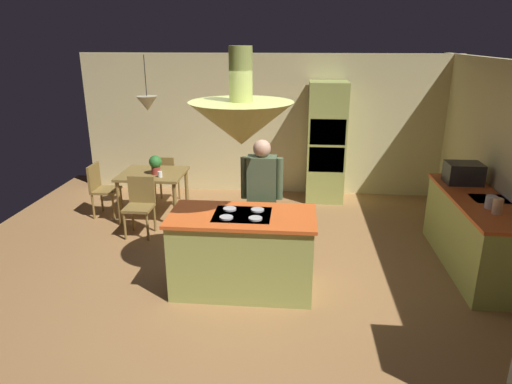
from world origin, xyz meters
The scene contains 17 objects.
ground centered at (0.00, 0.00, 0.00)m, with size 8.16×8.16×0.00m, color #9E7042.
wall_back centered at (0.00, 3.45, 1.27)m, with size 6.80×0.10×2.55m, color beige.
kitchen_island centered at (0.00, -0.20, 0.47)m, with size 1.65×0.84×0.96m.
counter_run_right centered at (2.84, 0.60, 0.48)m, with size 0.73×2.12×0.94m.
oven_tower centered at (1.10, 3.04, 1.05)m, with size 0.66×0.62×2.11m.
dining_table centered at (-1.70, 1.90, 0.65)m, with size 1.01×0.88×0.76m.
person_at_island centered at (0.16, 0.49, 0.94)m, with size 0.53×0.22×1.64m.
range_hood centered at (0.00, -0.20, 1.99)m, with size 1.10×1.10×1.00m.
pendant_light_over_table centered at (-1.70, 1.90, 1.86)m, with size 0.32×0.32×0.82m.
chair_facing_island centered at (-1.70, 1.24, 0.50)m, with size 0.40×0.40×0.87m.
chair_by_back_wall centered at (-1.70, 2.56, 0.50)m, with size 0.40×0.40×0.87m.
chair_at_corner centered at (-2.58, 1.90, 0.50)m, with size 0.40×0.40×0.87m.
potted_plant_on_table centered at (-1.62, 1.84, 0.93)m, with size 0.20×0.20×0.30m.
cup_on_table centered at (-1.51, 1.68, 0.81)m, with size 0.07×0.07×0.09m, color white.
canister_flour centered at (2.84, 0.08, 1.03)m, with size 0.11×0.11×0.18m, color #E0B78C.
canister_sugar centered at (2.84, 0.26, 1.01)m, with size 0.12×0.12×0.15m, color silver.
microwave_on_counter centered at (2.84, 1.23, 1.08)m, with size 0.46×0.36×0.28m, color #232326.
Camera 1 is at (0.59, -4.90, 2.81)m, focal length 31.92 mm.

